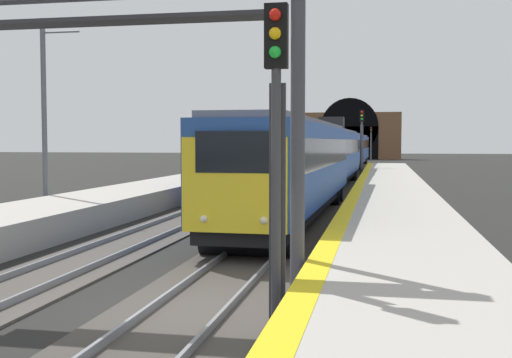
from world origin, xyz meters
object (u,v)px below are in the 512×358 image
railway_signal_far (371,141)px  overhead_signal_gantry (99,59)px  railway_signal_mid (362,138)px  train_main_approaching (340,152)px  train_adjacent_platform (298,151)px  railway_signal_near (276,138)px  catenary_mast_near (45,116)px

railway_signal_far → overhead_signal_gantry: bearing=-2.4°
railway_signal_mid → overhead_signal_gantry: 44.32m
overhead_signal_gantry → train_main_approaching: bearing=-2.8°
railway_signal_far → overhead_signal_gantry: (-93.77, 3.96, 1.67)m
train_adjacent_platform → railway_signal_near: (-49.62, -6.11, 0.99)m
train_main_approaching → railway_signal_far: (50.45, -1.81, 0.91)m
train_main_approaching → railway_signal_mid: 2.33m
train_adjacent_platform → railway_signal_near: railway_signal_near is taller
railway_signal_near → overhead_signal_gantry: 4.64m
train_adjacent_platform → railway_signal_mid: bearing=58.5°
overhead_signal_gantry → railway_signal_mid: bearing=-5.1°
overhead_signal_gantry → catenary_mast_near: (12.80, 8.47, -0.61)m
railway_signal_far → railway_signal_near: bearing=0.0°
overhead_signal_gantry → catenary_mast_near: catenary_mast_near is taller
train_adjacent_platform → railway_signal_mid: size_ratio=10.31×
overhead_signal_gantry → catenary_mast_near: 15.37m
train_adjacent_platform → overhead_signal_gantry: bearing=2.3°
railway_signal_near → catenary_mast_near: size_ratio=0.65×
train_adjacent_platform → catenary_mast_near: (-35.03, 6.32, 1.99)m
railway_signal_near → train_adjacent_platform: bearing=-173.0°
overhead_signal_gantry → catenary_mast_near: size_ratio=1.00×
railway_signal_near → railway_signal_far: (95.56, 0.00, -0.06)m
train_main_approaching → railway_signal_near: bearing=3.4°
railway_signal_mid → overhead_signal_gantry: overhead_signal_gantry is taller
train_main_approaching → railway_signal_far: railway_signal_far is taller
railway_signal_near → catenary_mast_near: catenary_mast_near is taller
train_adjacent_platform → overhead_signal_gantry: 47.95m
train_adjacent_platform → overhead_signal_gantry: (-47.83, -2.15, 2.60)m
railway_signal_near → catenary_mast_near: bearing=-139.6°
railway_signal_mid → railway_signal_far: size_ratio=1.07×
railway_signal_far → train_main_approaching: bearing=-2.1°
train_main_approaching → train_adjacent_platform: 6.24m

